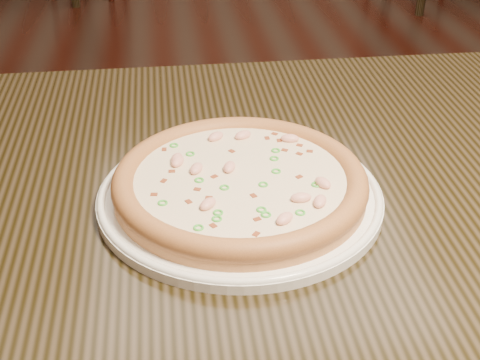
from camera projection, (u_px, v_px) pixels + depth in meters
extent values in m
cube|color=black|center=(325.00, 187.00, 0.88)|extent=(1.20, 0.80, 0.04)
cylinder|color=black|center=(4.00, 274.00, 1.31)|extent=(0.06, 0.06, 0.71)
cylinder|color=white|center=(240.00, 197.00, 0.82)|extent=(0.35, 0.35, 0.01)
torus|color=white|center=(240.00, 193.00, 0.81)|extent=(0.34, 0.34, 0.01)
cylinder|color=#BA814A|center=(240.00, 186.00, 0.81)|extent=(0.30, 0.30, 0.02)
torus|color=#B56F35|center=(240.00, 180.00, 0.80)|extent=(0.31, 0.31, 0.03)
cylinder|color=beige|center=(240.00, 178.00, 0.80)|extent=(0.26, 0.26, 0.00)
ellipsoid|color=#F2B29E|center=(290.00, 138.00, 0.88)|extent=(0.03, 0.02, 0.01)
ellipsoid|color=#F2B29E|center=(216.00, 136.00, 0.88)|extent=(0.03, 0.03, 0.01)
ellipsoid|color=#F2B29E|center=(323.00, 183.00, 0.78)|extent=(0.02, 0.03, 0.01)
ellipsoid|color=#F2B29E|center=(285.00, 218.00, 0.72)|extent=(0.03, 0.03, 0.01)
ellipsoid|color=#F2B29E|center=(229.00, 167.00, 0.81)|extent=(0.02, 0.03, 0.01)
ellipsoid|color=#F2B29E|center=(178.00, 161.00, 0.83)|extent=(0.02, 0.03, 0.01)
ellipsoid|color=#F2B29E|center=(320.00, 201.00, 0.75)|extent=(0.02, 0.03, 0.01)
ellipsoid|color=#F2B29E|center=(208.00, 204.00, 0.74)|extent=(0.03, 0.03, 0.01)
ellipsoid|color=#F2B29E|center=(196.00, 169.00, 0.81)|extent=(0.02, 0.03, 0.01)
ellipsoid|color=#F2B29E|center=(177.00, 159.00, 0.83)|extent=(0.02, 0.03, 0.01)
ellipsoid|color=#F2B29E|center=(301.00, 198.00, 0.76)|extent=(0.02, 0.01, 0.01)
ellipsoid|color=#F2B29E|center=(243.00, 135.00, 0.88)|extent=(0.03, 0.02, 0.01)
cube|color=maroon|center=(300.00, 146.00, 0.87)|extent=(0.01, 0.01, 0.00)
cube|color=maroon|center=(189.00, 202.00, 0.75)|extent=(0.01, 0.01, 0.00)
cube|color=maroon|center=(299.00, 177.00, 0.80)|extent=(0.01, 0.01, 0.00)
cube|color=maroon|center=(154.00, 195.00, 0.77)|extent=(0.01, 0.01, 0.00)
cube|color=maroon|center=(257.00, 220.00, 0.72)|extent=(0.01, 0.01, 0.00)
cube|color=maroon|center=(232.00, 152.00, 0.85)|extent=(0.01, 0.01, 0.00)
cube|color=maroon|center=(256.00, 235.00, 0.70)|extent=(0.01, 0.01, 0.00)
cube|color=maroon|center=(253.00, 196.00, 0.76)|extent=(0.01, 0.01, 0.00)
cube|color=maroon|center=(243.00, 136.00, 0.89)|extent=(0.01, 0.01, 0.00)
cube|color=maroon|center=(213.00, 226.00, 0.71)|extent=(0.01, 0.01, 0.00)
cube|color=maroon|center=(267.00, 139.00, 0.88)|extent=(0.01, 0.01, 0.00)
cube|color=maroon|center=(164.00, 150.00, 0.86)|extent=(0.01, 0.01, 0.00)
cube|color=maroon|center=(197.00, 190.00, 0.78)|extent=(0.01, 0.01, 0.00)
cube|color=maroon|center=(172.00, 172.00, 0.81)|extent=(0.01, 0.01, 0.00)
cube|color=maroon|center=(275.00, 134.00, 0.89)|extent=(0.01, 0.01, 0.00)
cube|color=maroon|center=(209.00, 198.00, 0.76)|extent=(0.01, 0.01, 0.00)
cube|color=maroon|center=(164.00, 181.00, 0.79)|extent=(0.01, 0.01, 0.00)
cube|color=maroon|center=(214.00, 177.00, 0.80)|extent=(0.01, 0.01, 0.00)
cube|color=maroon|center=(285.00, 151.00, 0.86)|extent=(0.01, 0.01, 0.00)
cube|color=maroon|center=(310.00, 152.00, 0.85)|extent=(0.01, 0.01, 0.00)
cube|color=maroon|center=(279.00, 141.00, 0.88)|extent=(0.01, 0.01, 0.00)
cube|color=maroon|center=(299.00, 154.00, 0.85)|extent=(0.01, 0.01, 0.00)
torus|color=green|center=(274.00, 159.00, 0.84)|extent=(0.02, 0.02, 0.00)
torus|color=green|center=(218.00, 213.00, 0.73)|extent=(0.02, 0.02, 0.00)
torus|color=green|center=(266.00, 215.00, 0.73)|extent=(0.01, 0.01, 0.00)
torus|color=green|center=(217.00, 219.00, 0.72)|extent=(0.02, 0.02, 0.00)
torus|color=green|center=(163.00, 203.00, 0.75)|extent=(0.02, 0.02, 0.00)
torus|color=green|center=(300.00, 213.00, 0.73)|extent=(0.02, 0.02, 0.00)
torus|color=green|center=(276.00, 171.00, 0.81)|extent=(0.02, 0.02, 0.00)
torus|color=green|center=(199.00, 180.00, 0.79)|extent=(0.01, 0.01, 0.00)
torus|color=green|center=(276.00, 151.00, 0.85)|extent=(0.01, 0.01, 0.00)
torus|color=green|center=(190.00, 154.00, 0.85)|extent=(0.01, 0.01, 0.00)
torus|color=green|center=(224.00, 188.00, 0.78)|extent=(0.01, 0.01, 0.00)
torus|color=green|center=(263.00, 185.00, 0.78)|extent=(0.02, 0.02, 0.00)
torus|color=green|center=(198.00, 228.00, 0.71)|extent=(0.01, 0.01, 0.00)
torus|color=green|center=(174.00, 145.00, 0.87)|extent=(0.01, 0.01, 0.00)
torus|color=green|center=(316.00, 185.00, 0.78)|extent=(0.01, 0.01, 0.00)
torus|color=green|center=(261.00, 210.00, 0.74)|extent=(0.01, 0.01, 0.00)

